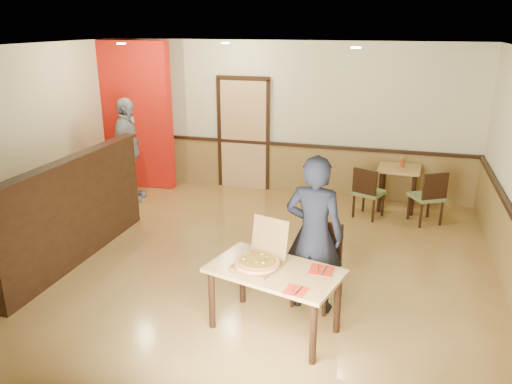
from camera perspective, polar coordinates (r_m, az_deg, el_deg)
floor at (r=6.66m, az=-3.70°, el=-9.00°), size 7.00×7.00×0.00m
ceiling at (r=5.89m, az=-4.30°, el=15.84°), size 7.00×7.00×0.00m
wall_back at (r=9.41m, az=3.35°, el=8.39°), size 7.00×0.00×7.00m
wainscot_back at (r=9.60m, az=3.20°, el=2.78°), size 7.00×0.04×0.90m
chair_rail_back at (r=9.46m, az=3.22°, el=5.48°), size 7.00×0.06×0.06m
back_door at (r=9.64m, az=-1.42°, el=6.56°), size 0.90×0.06×2.10m
booth_partition at (r=7.09m, az=-19.83°, el=-1.84°), size 0.20×3.10×1.44m
red_accent_panel at (r=9.99m, az=-13.95°, el=8.50°), size 1.60×0.20×2.78m
spot_a at (r=8.51m, az=-15.14°, el=16.06°), size 0.14×0.14×0.02m
spot_b at (r=8.51m, az=-3.53°, el=16.65°), size 0.14×0.14×0.02m
spot_c at (r=7.06m, az=11.34°, el=15.87°), size 0.14×0.14×0.02m
main_table at (r=5.21m, az=2.14°, el=-9.85°), size 1.48×1.08×0.71m
diner_chair at (r=5.80m, az=7.12°, el=-7.75°), size 0.57×0.57×0.95m
side_chair_left at (r=8.40m, az=12.64°, el=0.15°), size 0.56×0.56×0.87m
side_chair_right at (r=8.40m, az=19.16°, el=-0.35°), size 0.61×0.61×0.90m
side_table at (r=8.94m, az=15.99°, el=1.65°), size 0.73×0.73×0.74m
diner at (r=5.51m, az=6.66°, el=-4.84°), size 0.70×0.50×1.80m
passerby at (r=9.21m, az=-14.44°, el=4.63°), size 0.67×1.16×1.87m
pizza_box at (r=5.20m, az=0.40°, el=-7.80°), size 0.55×0.60×0.45m
pizza at (r=5.17m, az=0.13°, el=-8.09°), size 0.59×0.59×0.03m
napkin_near at (r=4.78m, az=4.56°, el=-11.18°), size 0.23×0.23×0.01m
napkin_far at (r=5.17m, az=7.47°, el=-8.85°), size 0.24×0.24×0.01m
condiment at (r=8.88m, az=16.39°, el=3.21°), size 0.06×0.06×0.16m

